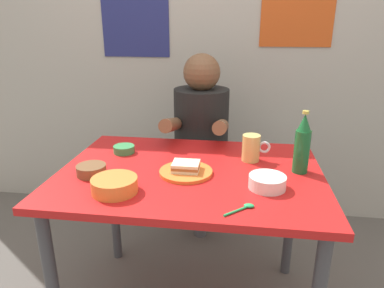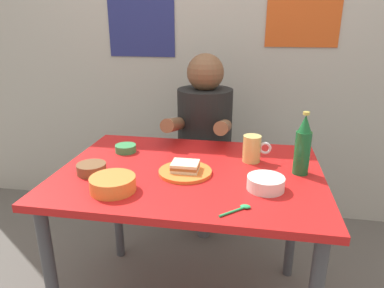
# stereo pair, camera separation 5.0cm
# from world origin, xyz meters

# --- Properties ---
(wall_back) EXTENTS (4.40, 0.09, 2.60)m
(wall_back) POSITION_xyz_m (0.00, 1.05, 1.30)
(wall_back) COLOR #ADA89E
(wall_back) RESTS_ON ground
(dining_table) EXTENTS (1.10, 0.80, 0.74)m
(dining_table) POSITION_xyz_m (0.00, 0.00, 0.65)
(dining_table) COLOR red
(dining_table) RESTS_ON ground
(stool) EXTENTS (0.34, 0.34, 0.45)m
(stool) POSITION_xyz_m (-0.03, 0.63, 0.35)
(stool) COLOR #4C4C51
(stool) RESTS_ON ground
(person_seated) EXTENTS (0.33, 0.56, 0.72)m
(person_seated) POSITION_xyz_m (-0.03, 0.62, 0.77)
(person_seated) COLOR black
(person_seated) RESTS_ON stool
(plate_orange) EXTENTS (0.22, 0.22, 0.01)m
(plate_orange) POSITION_xyz_m (-0.01, -0.04, 0.75)
(plate_orange) COLOR orange
(plate_orange) RESTS_ON dining_table
(sandwich) EXTENTS (0.11, 0.09, 0.04)m
(sandwich) POSITION_xyz_m (-0.01, -0.04, 0.77)
(sandwich) COLOR beige
(sandwich) RESTS_ON plate_orange
(beer_mug) EXTENTS (0.13, 0.08, 0.12)m
(beer_mug) POSITION_xyz_m (0.26, 0.15, 0.80)
(beer_mug) COLOR #D1BC66
(beer_mug) RESTS_ON dining_table
(beer_bottle) EXTENTS (0.06, 0.06, 0.26)m
(beer_bottle) POSITION_xyz_m (0.45, 0.05, 0.86)
(beer_bottle) COLOR #19602D
(beer_bottle) RESTS_ON dining_table
(dip_bowl_green) EXTENTS (0.10, 0.10, 0.03)m
(dip_bowl_green) POSITION_xyz_m (-0.34, 0.16, 0.76)
(dip_bowl_green) COLOR #388C4C
(dip_bowl_green) RESTS_ON dining_table
(condiment_bowl_brown) EXTENTS (0.12, 0.12, 0.04)m
(condiment_bowl_brown) POSITION_xyz_m (-0.39, -0.10, 0.76)
(condiment_bowl_brown) COLOR brown
(condiment_bowl_brown) RESTS_ON dining_table
(rice_bowl_white) EXTENTS (0.14, 0.14, 0.05)m
(rice_bowl_white) POSITION_xyz_m (0.31, -0.13, 0.77)
(rice_bowl_white) COLOR silver
(rice_bowl_white) RESTS_ON dining_table
(soup_bowl_orange) EXTENTS (0.17, 0.17, 0.05)m
(soup_bowl_orange) POSITION_xyz_m (-0.25, -0.24, 0.77)
(soup_bowl_orange) COLOR orange
(soup_bowl_orange) RESTS_ON dining_table
(spoon) EXTENTS (0.10, 0.09, 0.01)m
(spoon) POSITION_xyz_m (0.23, -0.30, 0.75)
(spoon) COLOR #26A559
(spoon) RESTS_ON dining_table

